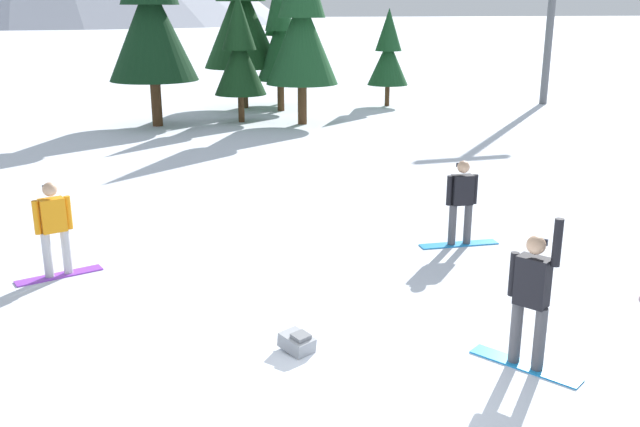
{
  "coord_description": "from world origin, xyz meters",
  "views": [
    {
      "loc": [
        -2.37,
        -7.16,
        4.45
      ],
      "look_at": [
        0.98,
        3.99,
        1.0
      ],
      "focal_mm": 38.75,
      "sensor_mm": 36.0,
      "label": 1
    }
  ],
  "objects_px": {
    "backpack_grey": "(297,342)",
    "pine_tree_slender": "(388,53)",
    "pine_tree_twin": "(241,6)",
    "snowboarder_background": "(54,228)",
    "pine_tree_leaning": "(150,10)",
    "pine_tree_short": "(239,53)",
    "snowboarder_foreground": "(531,297)",
    "pine_tree_young": "(302,22)",
    "snowboarder_midground": "(461,201)",
    "pine_tree_broad": "(280,39)",
    "pine_tree_tall": "(280,34)"
  },
  "relations": [
    {
      "from": "backpack_grey",
      "to": "pine_tree_slender",
      "type": "relative_size",
      "value": 0.12
    },
    {
      "from": "pine_tree_slender",
      "to": "pine_tree_twin",
      "type": "distance_m",
      "value": 7.15
    },
    {
      "from": "snowboarder_background",
      "to": "pine_tree_leaning",
      "type": "height_order",
      "value": "pine_tree_leaning"
    },
    {
      "from": "snowboarder_background",
      "to": "pine_tree_leaning",
      "type": "distance_m",
      "value": 16.58
    },
    {
      "from": "pine_tree_short",
      "to": "snowboarder_background",
      "type": "bearing_deg",
      "value": -111.11
    },
    {
      "from": "snowboarder_foreground",
      "to": "pine_tree_leaning",
      "type": "xyz_separation_m",
      "value": [
        -3.18,
        21.05,
        3.44
      ]
    },
    {
      "from": "pine_tree_short",
      "to": "pine_tree_young",
      "type": "distance_m",
      "value": 2.83
    },
    {
      "from": "snowboarder_midground",
      "to": "pine_tree_leaning",
      "type": "relative_size",
      "value": 0.21
    },
    {
      "from": "snowboarder_midground",
      "to": "pine_tree_broad",
      "type": "height_order",
      "value": "pine_tree_broad"
    },
    {
      "from": "snowboarder_foreground",
      "to": "snowboarder_midground",
      "type": "bearing_deg",
      "value": 72.38
    },
    {
      "from": "snowboarder_midground",
      "to": "pine_tree_leaning",
      "type": "xyz_separation_m",
      "value": [
        -4.64,
        16.45,
        3.53
      ]
    },
    {
      "from": "pine_tree_short",
      "to": "pine_tree_twin",
      "type": "relative_size",
      "value": 0.6
    },
    {
      "from": "snowboarder_foreground",
      "to": "pine_tree_tall",
      "type": "distance_m",
      "value": 24.03
    },
    {
      "from": "pine_tree_young",
      "to": "pine_tree_broad",
      "type": "relative_size",
      "value": 1.27
    },
    {
      "from": "snowboarder_background",
      "to": "pine_tree_twin",
      "type": "distance_m",
      "value": 21.66
    },
    {
      "from": "pine_tree_short",
      "to": "pine_tree_broad",
      "type": "relative_size",
      "value": 0.89
    },
    {
      "from": "pine_tree_twin",
      "to": "pine_tree_leaning",
      "type": "bearing_deg",
      "value": -135.44
    },
    {
      "from": "pine_tree_young",
      "to": "pine_tree_tall",
      "type": "bearing_deg",
      "value": 89.01
    },
    {
      "from": "snowboarder_foreground",
      "to": "pine_tree_tall",
      "type": "relative_size",
      "value": 0.33
    },
    {
      "from": "snowboarder_midground",
      "to": "pine_tree_twin",
      "type": "height_order",
      "value": "pine_tree_twin"
    },
    {
      "from": "pine_tree_short",
      "to": "pine_tree_tall",
      "type": "height_order",
      "value": "pine_tree_tall"
    },
    {
      "from": "backpack_grey",
      "to": "snowboarder_foreground",
      "type": "bearing_deg",
      "value": -24.82
    },
    {
      "from": "backpack_grey",
      "to": "pine_tree_leaning",
      "type": "height_order",
      "value": "pine_tree_leaning"
    },
    {
      "from": "pine_tree_young",
      "to": "pine_tree_twin",
      "type": "xyz_separation_m",
      "value": [
        -1.37,
        5.4,
        0.64
      ]
    },
    {
      "from": "pine_tree_slender",
      "to": "snowboarder_midground",
      "type": "bearing_deg",
      "value": -108.07
    },
    {
      "from": "snowboarder_background",
      "to": "pine_tree_tall",
      "type": "height_order",
      "value": "pine_tree_tall"
    },
    {
      "from": "backpack_grey",
      "to": "pine_tree_young",
      "type": "bearing_deg",
      "value": 74.46
    },
    {
      "from": "pine_tree_short",
      "to": "pine_tree_young",
      "type": "xyz_separation_m",
      "value": [
        2.25,
        -1.24,
        1.19
      ]
    },
    {
      "from": "snowboarder_foreground",
      "to": "pine_tree_short",
      "type": "relative_size",
      "value": 0.41
    },
    {
      "from": "snowboarder_midground",
      "to": "pine_tree_young",
      "type": "bearing_deg",
      "value": 86.31
    },
    {
      "from": "snowboarder_foreground",
      "to": "pine_tree_leaning",
      "type": "height_order",
      "value": "pine_tree_leaning"
    },
    {
      "from": "pine_tree_leaning",
      "to": "pine_tree_twin",
      "type": "bearing_deg",
      "value": 44.56
    },
    {
      "from": "backpack_grey",
      "to": "pine_tree_short",
      "type": "xyz_separation_m",
      "value": [
        2.92,
        19.82,
        2.64
      ]
    },
    {
      "from": "snowboarder_background",
      "to": "pine_tree_twin",
      "type": "height_order",
      "value": "pine_tree_twin"
    },
    {
      "from": "snowboarder_foreground",
      "to": "backpack_grey",
      "type": "xyz_separation_m",
      "value": [
        -2.72,
        1.26,
        -0.85
      ]
    },
    {
      "from": "snowboarder_foreground",
      "to": "backpack_grey",
      "type": "distance_m",
      "value": 3.12
    },
    {
      "from": "snowboarder_midground",
      "to": "pine_tree_broad",
      "type": "relative_size",
      "value": 0.3
    },
    {
      "from": "pine_tree_slender",
      "to": "pine_tree_tall",
      "type": "relative_size",
      "value": 0.73
    },
    {
      "from": "pine_tree_tall",
      "to": "pine_tree_leaning",
      "type": "relative_size",
      "value": 0.77
    },
    {
      "from": "snowboarder_midground",
      "to": "pine_tree_tall",
      "type": "bearing_deg",
      "value": 86.87
    },
    {
      "from": "snowboarder_foreground",
      "to": "pine_tree_slender",
      "type": "xyz_separation_m",
      "value": [
        7.77,
        23.93,
        1.48
      ]
    },
    {
      "from": "pine_tree_short",
      "to": "pine_tree_leaning",
      "type": "height_order",
      "value": "pine_tree_leaning"
    },
    {
      "from": "snowboarder_midground",
      "to": "pine_tree_slender",
      "type": "distance_m",
      "value": 20.39
    },
    {
      "from": "backpack_grey",
      "to": "pine_tree_broad",
      "type": "xyz_separation_m",
      "value": [
        5.78,
        24.78,
        2.97
      ]
    },
    {
      "from": "snowboarder_background",
      "to": "pine_tree_young",
      "type": "distance_m",
      "value": 17.25
    },
    {
      "from": "pine_tree_short",
      "to": "pine_tree_broad",
      "type": "distance_m",
      "value": 5.73
    },
    {
      "from": "backpack_grey",
      "to": "pine_tree_young",
      "type": "height_order",
      "value": "pine_tree_young"
    },
    {
      "from": "pine_tree_slender",
      "to": "pine_tree_young",
      "type": "height_order",
      "value": "pine_tree_young"
    },
    {
      "from": "pine_tree_tall",
      "to": "snowboarder_midground",
      "type": "bearing_deg",
      "value": -93.13
    },
    {
      "from": "pine_tree_slender",
      "to": "pine_tree_twin",
      "type": "relative_size",
      "value": 0.54
    }
  ]
}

